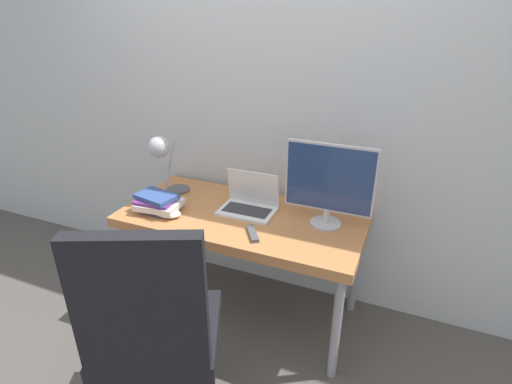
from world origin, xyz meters
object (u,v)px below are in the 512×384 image
Objects in this scene: laptop at (249,203)px; monitor at (329,182)px; desk_lamp at (162,154)px; game_controller at (168,213)px; office_chair at (153,326)px; book_stack at (158,202)px.

monitor is at bearing 2.36° from laptop.
desk_lamp reaches higher than game_controller.
game_controller is at bearing 118.44° from office_chair.
office_chair is 0.80m from game_controller.
laptop reaches higher than game_controller.
book_stack is at bearing -156.42° from laptop.
game_controller is (0.09, -0.03, -0.04)m from book_stack.
monitor is 1.15m from office_chair.
monitor is at bearing 13.79° from book_stack.
office_chair reaches higher than game_controller.
office_chair is (-0.51, -0.96, -0.36)m from monitor.
desk_lamp reaches higher than office_chair.
book_stack is at bearing 161.63° from game_controller.
game_controller is at bearing -53.78° from desk_lamp.
laptop is 2.06× the size of game_controller.
game_controller is at bearing -148.91° from laptop.
monitor is 0.95m from game_controller.
office_chair is 4.09× the size of book_stack.
book_stack is (-0.46, 0.72, 0.16)m from office_chair.
office_chair is 0.87m from book_stack.
desk_lamp is at bearing -174.36° from laptop.
monitor is at bearing 4.14° from desk_lamp.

